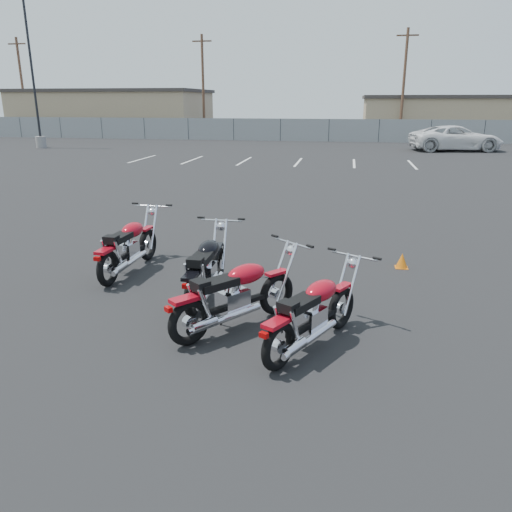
% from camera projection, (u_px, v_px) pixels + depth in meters
% --- Properties ---
extents(ground, '(120.00, 120.00, 0.00)m').
position_uv_depth(ground, '(238.00, 304.00, 8.21)').
color(ground, black).
rests_on(ground, ground).
extents(motorcycle_front_red, '(0.90, 2.34, 1.14)m').
position_uv_depth(motorcycle_front_red, '(129.00, 246.00, 9.57)').
color(motorcycle_front_red, black).
rests_on(motorcycle_front_red, ground).
extents(motorcycle_second_black, '(0.90, 2.33, 1.14)m').
position_uv_depth(motorcycle_second_black, '(207.00, 268.00, 8.34)').
color(motorcycle_second_black, black).
rests_on(motorcycle_second_black, ground).
extents(motorcycle_third_red, '(1.83, 2.08, 1.15)m').
position_uv_depth(motorcycle_third_red, '(236.00, 295.00, 7.16)').
color(motorcycle_third_red, black).
rests_on(motorcycle_third_red, ground).
extents(motorcycle_rear_red, '(1.46, 2.13, 1.09)m').
position_uv_depth(motorcycle_rear_red, '(313.00, 313.00, 6.61)').
color(motorcycle_rear_red, black).
rests_on(motorcycle_rear_red, ground).
extents(training_cone_near, '(0.25, 0.25, 0.30)m').
position_uv_depth(training_cone_near, '(402.00, 261.00, 9.94)').
color(training_cone_near, '#D7670B').
rests_on(training_cone_near, ground).
extents(light_pole_west, '(0.80, 0.70, 10.28)m').
position_uv_depth(light_pole_west, '(37.00, 109.00, 34.65)').
color(light_pole_west, gray).
rests_on(light_pole_west, ground).
extents(chainlink_fence, '(80.06, 0.06, 1.80)m').
position_uv_depth(chainlink_fence, '(329.00, 130.00, 40.82)').
color(chainlink_fence, slate).
rests_on(chainlink_fence, ground).
extents(tan_building_west, '(18.40, 10.40, 4.30)m').
position_uv_depth(tan_building_west, '(115.00, 112.00, 50.78)').
color(tan_building_west, tan).
rests_on(tan_building_west, ground).
extents(tan_building_east, '(14.40, 9.40, 3.70)m').
position_uv_depth(tan_building_east, '(439.00, 116.00, 47.27)').
color(tan_building_east, tan).
rests_on(tan_building_east, ground).
extents(utility_pole_a, '(1.80, 0.24, 9.00)m').
position_uv_depth(utility_pole_a, '(22.00, 85.00, 48.58)').
color(utility_pole_a, '#4F3324').
rests_on(utility_pole_a, ground).
extents(utility_pole_b, '(1.80, 0.24, 9.00)m').
position_uv_depth(utility_pole_b, '(203.00, 84.00, 46.44)').
color(utility_pole_b, '#4F3324').
rests_on(utility_pole_b, ground).
extents(utility_pole_c, '(1.80, 0.24, 9.00)m').
position_uv_depth(utility_pole_c, '(404.00, 83.00, 42.42)').
color(utility_pole_c, '#4F3324').
rests_on(utility_pole_c, ground).
extents(parking_line_stripes, '(15.12, 4.00, 0.01)m').
position_uv_depth(parking_line_stripes, '(271.00, 162.00, 27.42)').
color(parking_line_stripes, silver).
rests_on(parking_line_stripes, ground).
extents(white_van, '(3.86, 7.21, 2.60)m').
position_uv_depth(white_van, '(457.00, 131.00, 32.99)').
color(white_van, silver).
rests_on(white_van, ground).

